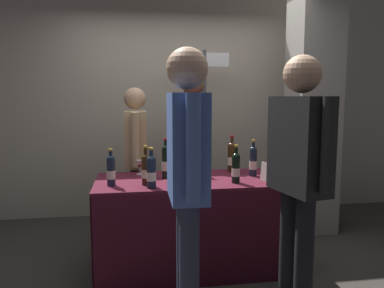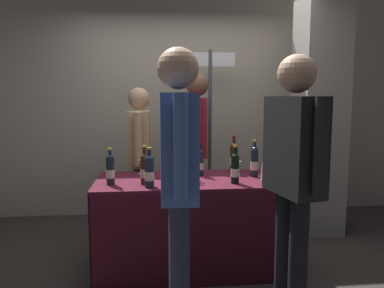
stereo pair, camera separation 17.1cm
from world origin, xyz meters
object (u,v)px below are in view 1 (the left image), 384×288
object	(u,v)px
vendor_presenter	(136,150)
booth_signpost	(204,117)
concrete_pillar	(313,89)
tasting_table	(192,206)
wine_glass_mid	(140,164)
display_bottle_0	(189,157)
featured_wine_bottle	(253,161)
wine_glass_near_vendor	(236,165)
flower_vase	(187,166)
taster_foreground_right	(299,164)

from	to	relation	value
vendor_presenter	booth_signpost	bearing A→B (deg)	123.34
concrete_pillar	tasting_table	distance (m)	1.92
wine_glass_mid	concrete_pillar	bearing A→B (deg)	14.60
tasting_table	display_bottle_0	distance (m)	0.47
tasting_table	featured_wine_bottle	world-z (taller)	featured_wine_bottle
wine_glass_near_vendor	booth_signpost	world-z (taller)	booth_signpost
featured_wine_bottle	wine_glass_near_vendor	world-z (taller)	featured_wine_bottle
featured_wine_bottle	vendor_presenter	bearing A→B (deg)	147.59
flower_vase	vendor_presenter	xyz separation A→B (m)	(-0.42, 0.68, 0.05)
featured_wine_bottle	wine_glass_mid	size ratio (longest dim) A/B	2.49
taster_foreground_right	featured_wine_bottle	bearing A→B (deg)	-11.35
tasting_table	wine_glass_near_vendor	distance (m)	0.55
taster_foreground_right	booth_signpost	distance (m)	2.09
wine_glass_mid	vendor_presenter	size ratio (longest dim) A/B	0.08
vendor_presenter	taster_foreground_right	world-z (taller)	taster_foreground_right
concrete_pillar	featured_wine_bottle	bearing A→B (deg)	-141.46
concrete_pillar	wine_glass_mid	world-z (taller)	concrete_pillar
flower_vase	taster_foreground_right	xyz separation A→B (m)	(0.60, -0.88, 0.16)
featured_wine_bottle	display_bottle_0	distance (m)	0.59
wine_glass_mid	taster_foreground_right	distance (m)	1.52
wine_glass_near_vendor	vendor_presenter	world-z (taller)	vendor_presenter
tasting_table	concrete_pillar	bearing A→B (deg)	27.34
concrete_pillar	flower_vase	distance (m)	1.79
display_bottle_0	vendor_presenter	bearing A→B (deg)	138.83
wine_glass_near_vendor	taster_foreground_right	distance (m)	1.03
featured_wine_bottle	display_bottle_0	size ratio (longest dim) A/B	0.93
display_bottle_0	flower_vase	bearing A→B (deg)	-101.49
flower_vase	vendor_presenter	distance (m)	0.80
tasting_table	taster_foreground_right	size ratio (longest dim) A/B	0.93
featured_wine_bottle	vendor_presenter	distance (m)	1.21
flower_vase	booth_signpost	xyz separation A→B (m)	(0.37, 1.18, 0.35)
wine_glass_mid	wine_glass_near_vendor	bearing A→B (deg)	-8.70
wine_glass_mid	taster_foreground_right	world-z (taller)	taster_foreground_right
booth_signpost	wine_glass_mid	bearing A→B (deg)	-129.37
booth_signpost	wine_glass_near_vendor	bearing A→B (deg)	-85.06
display_bottle_0	flower_vase	world-z (taller)	flower_vase
tasting_table	display_bottle_0	xyz separation A→B (m)	(0.01, 0.26, 0.39)
concrete_pillar	booth_signpost	bearing A→B (deg)	158.44
concrete_pillar	tasting_table	size ratio (longest dim) A/B	1.93
wine_glass_mid	flower_vase	bearing A→B (deg)	-32.63
wine_glass_near_vendor	wine_glass_mid	bearing A→B (deg)	171.30
wine_glass_near_vendor	vendor_presenter	xyz separation A→B (m)	(-0.89, 0.56, 0.08)
tasting_table	taster_foreground_right	world-z (taller)	taster_foreground_right
tasting_table	vendor_presenter	size ratio (longest dim) A/B	1.03
display_bottle_0	booth_signpost	xyz separation A→B (m)	(0.32, 0.93, 0.32)
featured_wine_bottle	booth_signpost	bearing A→B (deg)	100.92
display_bottle_0	taster_foreground_right	xyz separation A→B (m)	(0.55, -1.14, 0.13)
wine_glass_near_vendor	booth_signpost	distance (m)	1.13
concrete_pillar	featured_wine_bottle	distance (m)	1.31
tasting_table	booth_signpost	size ratio (longest dim) A/B	0.81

